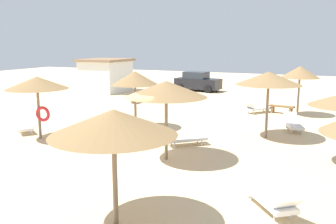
{
  "coord_description": "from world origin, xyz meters",
  "views": [
    {
      "loc": [
        6.53,
        -11.7,
        4.25
      ],
      "look_at": [
        0.0,
        3.0,
        1.2
      ],
      "focal_mm": 39.04,
      "sensor_mm": 36.0,
      "label": 1
    }
  ],
  "objects_px": {
    "parasol_8": "(135,78)",
    "bench_0": "(137,98)",
    "lounger_6": "(293,124)",
    "parasol_6": "(269,78)",
    "parked_car": "(198,82)",
    "bench_1": "(282,108)",
    "lounger_1": "(257,108)",
    "beach_cabana": "(106,75)",
    "lounger_4": "(23,125)",
    "lounger_0": "(183,138)",
    "lounger_2": "(273,200)",
    "parasol_4": "(37,83)",
    "parasol_1": "(300,72)",
    "parasol_3": "(113,123)",
    "parasol_0": "(166,89)"
  },
  "relations": [
    {
      "from": "parasol_4",
      "to": "parasol_8",
      "type": "xyz_separation_m",
      "value": [
        2.98,
        3.49,
        0.04
      ]
    },
    {
      "from": "parasol_1",
      "to": "lounger_6",
      "type": "height_order",
      "value": "parasol_1"
    },
    {
      "from": "lounger_2",
      "to": "bench_0",
      "type": "xyz_separation_m",
      "value": [
        -11.53,
        13.91,
        0.03
      ]
    },
    {
      "from": "parasol_3",
      "to": "parasol_4",
      "type": "relative_size",
      "value": 1.05
    },
    {
      "from": "lounger_1",
      "to": "lounger_6",
      "type": "bearing_deg",
      "value": -57.21
    },
    {
      "from": "bench_1",
      "to": "bench_0",
      "type": "bearing_deg",
      "value": 179.27
    },
    {
      "from": "lounger_6",
      "to": "bench_0",
      "type": "relative_size",
      "value": 1.31
    },
    {
      "from": "parasol_8",
      "to": "bench_0",
      "type": "relative_size",
      "value": 1.92
    },
    {
      "from": "lounger_6",
      "to": "beach_cabana",
      "type": "distance_m",
      "value": 18.68
    },
    {
      "from": "lounger_2",
      "to": "lounger_0",
      "type": "bearing_deg",
      "value": 132.22
    },
    {
      "from": "lounger_4",
      "to": "lounger_2",
      "type": "bearing_deg",
      "value": -17.41
    },
    {
      "from": "lounger_6",
      "to": "bench_0",
      "type": "distance_m",
      "value": 11.96
    },
    {
      "from": "lounger_2",
      "to": "lounger_4",
      "type": "distance_m",
      "value": 12.95
    },
    {
      "from": "parasol_8",
      "to": "beach_cabana",
      "type": "bearing_deg",
      "value": 129.1
    },
    {
      "from": "parasol_4",
      "to": "bench_0",
      "type": "bearing_deg",
      "value": 94.54
    },
    {
      "from": "beach_cabana",
      "to": "bench_0",
      "type": "bearing_deg",
      "value": -37.79
    },
    {
      "from": "lounger_1",
      "to": "lounger_6",
      "type": "height_order",
      "value": "lounger_6"
    },
    {
      "from": "lounger_4",
      "to": "lounger_6",
      "type": "bearing_deg",
      "value": 25.37
    },
    {
      "from": "parasol_6",
      "to": "parked_car",
      "type": "bearing_deg",
      "value": 120.22
    },
    {
      "from": "bench_1",
      "to": "lounger_4",
      "type": "bearing_deg",
      "value": -137.79
    },
    {
      "from": "parasol_6",
      "to": "lounger_2",
      "type": "height_order",
      "value": "parasol_6"
    },
    {
      "from": "lounger_0",
      "to": "parked_car",
      "type": "xyz_separation_m",
      "value": [
        -5.39,
        17.07,
        0.5
      ]
    },
    {
      "from": "parasol_8",
      "to": "parked_car",
      "type": "bearing_deg",
      "value": 97.62
    },
    {
      "from": "parasol_0",
      "to": "parasol_3",
      "type": "distance_m",
      "value": 5.06
    },
    {
      "from": "parasol_6",
      "to": "lounger_2",
      "type": "bearing_deg",
      "value": -79.6
    },
    {
      "from": "lounger_1",
      "to": "bench_0",
      "type": "xyz_separation_m",
      "value": [
        -8.68,
        0.54,
        0.03
      ]
    },
    {
      "from": "parasol_3",
      "to": "parked_car",
      "type": "bearing_deg",
      "value": 104.94
    },
    {
      "from": "parasol_6",
      "to": "beach_cabana",
      "type": "xyz_separation_m",
      "value": [
        -15.57,
        10.58,
        -1.24
      ]
    },
    {
      "from": "parasol_3",
      "to": "lounger_6",
      "type": "relative_size",
      "value": 1.5
    },
    {
      "from": "parasol_8",
      "to": "bench_0",
      "type": "bearing_deg",
      "value": 118.06
    },
    {
      "from": "lounger_2",
      "to": "beach_cabana",
      "type": "bearing_deg",
      "value": 133.11
    },
    {
      "from": "bench_1",
      "to": "lounger_6",
      "type": "bearing_deg",
      "value": -76.04
    },
    {
      "from": "lounger_4",
      "to": "parasol_6",
      "type": "bearing_deg",
      "value": 18.43
    },
    {
      "from": "bench_1",
      "to": "parasol_6",
      "type": "bearing_deg",
      "value": -89.44
    },
    {
      "from": "bench_1",
      "to": "parasol_4",
      "type": "bearing_deg",
      "value": -131.25
    },
    {
      "from": "lounger_2",
      "to": "parked_car",
      "type": "height_order",
      "value": "parked_car"
    },
    {
      "from": "lounger_2",
      "to": "lounger_6",
      "type": "relative_size",
      "value": 0.95
    },
    {
      "from": "parasol_1",
      "to": "lounger_6",
      "type": "bearing_deg",
      "value": -88.15
    },
    {
      "from": "bench_0",
      "to": "bench_1",
      "type": "bearing_deg",
      "value": -0.73
    },
    {
      "from": "lounger_0",
      "to": "parked_car",
      "type": "bearing_deg",
      "value": 107.51
    },
    {
      "from": "parasol_8",
      "to": "lounger_4",
      "type": "height_order",
      "value": "parasol_8"
    },
    {
      "from": "lounger_0",
      "to": "lounger_4",
      "type": "xyz_separation_m",
      "value": [
        -8.02,
        -0.91,
        0.0
      ]
    },
    {
      "from": "bench_1",
      "to": "lounger_1",
      "type": "bearing_deg",
      "value": -163.69
    },
    {
      "from": "lounger_1",
      "to": "bench_1",
      "type": "distance_m",
      "value": 1.47
    },
    {
      "from": "bench_0",
      "to": "parasol_4",
      "type": "bearing_deg",
      "value": -85.46
    },
    {
      "from": "parasol_3",
      "to": "beach_cabana",
      "type": "bearing_deg",
      "value": 123.91
    },
    {
      "from": "parasol_4",
      "to": "lounger_1",
      "type": "bearing_deg",
      "value": 52.27
    },
    {
      "from": "parasol_6",
      "to": "lounger_4",
      "type": "distance_m",
      "value": 11.81
    },
    {
      "from": "lounger_1",
      "to": "parked_car",
      "type": "distance_m",
      "value": 10.94
    },
    {
      "from": "parasol_6",
      "to": "parked_car",
      "type": "xyz_separation_m",
      "value": [
        -8.34,
        14.32,
        -1.88
      ]
    }
  ]
}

